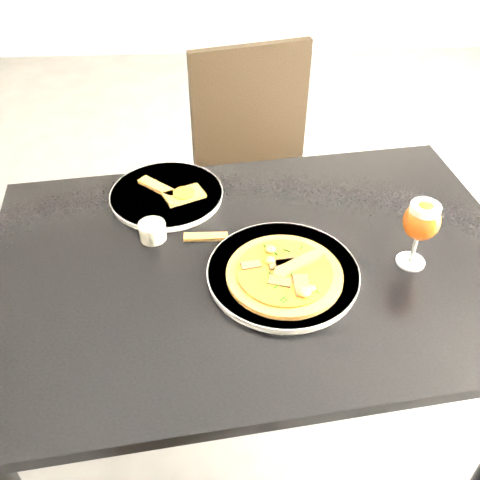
{
  "coord_description": "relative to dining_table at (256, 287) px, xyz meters",
  "views": [
    {
      "loc": [
        -0.39,
        -0.99,
        1.57
      ],
      "look_at": [
        -0.35,
        -0.14,
        0.83
      ],
      "focal_mm": 40.0,
      "sensor_mm": 36.0,
      "label": 1
    }
  ],
  "objects": [
    {
      "name": "ground",
      "position": [
        0.31,
        0.11,
        -0.66
      ],
      "size": [
        6.0,
        6.0,
        0.0
      ],
      "primitive_type": "plane",
      "color": "#525355",
      "rests_on": "ground"
    },
    {
      "name": "dining_table",
      "position": [
        0.0,
        0.0,
        0.0
      ],
      "size": [
        1.28,
        0.93,
        0.75
      ],
      "rotation": [
        0.0,
        0.0,
        0.11
      ],
      "color": "black",
      "rests_on": "ground"
    },
    {
      "name": "chair_far",
      "position": [
        0.07,
        0.67,
        -0.14
      ],
      "size": [
        0.52,
        0.52,
        0.94
      ],
      "rotation": [
        0.0,
        0.0,
        0.24
      ],
      "color": "black",
      "rests_on": "ground"
    },
    {
      "name": "plate_main",
      "position": [
        0.05,
        -0.06,
        0.1
      ],
      "size": [
        0.36,
        0.36,
        0.02
      ],
      "primitive_type": "cylinder",
      "rotation": [
        0.0,
        0.0,
        0.11
      ],
      "color": "white",
      "rests_on": "dining_table"
    },
    {
      "name": "pizza",
      "position": [
        0.05,
        -0.07,
        0.12
      ],
      "size": [
        0.25,
        0.25,
        0.03
      ],
      "rotation": [
        0.0,
        0.0,
        0.21
      ],
      "color": "olive",
      "rests_on": "plate_main"
    },
    {
      "name": "plate_second",
      "position": [
        -0.21,
        0.25,
        0.1
      ],
      "size": [
        0.33,
        0.33,
        0.02
      ],
      "primitive_type": "cylinder",
      "rotation": [
        0.0,
        0.0,
        -0.17
      ],
      "color": "white",
      "rests_on": "dining_table"
    },
    {
      "name": "crust_scraps",
      "position": [
        -0.19,
        0.24,
        0.11
      ],
      "size": [
        0.18,
        0.14,
        0.01
      ],
      "rotation": [
        0.0,
        0.0,
        -0.28
      ],
      "color": "olive",
      "rests_on": "plate_second"
    },
    {
      "name": "loose_crust",
      "position": [
        -0.11,
        0.08,
        0.09
      ],
      "size": [
        0.1,
        0.03,
        0.01
      ],
      "primitive_type": "cube",
      "rotation": [
        0.0,
        0.0,
        -0.02
      ],
      "color": "olive",
      "rests_on": "dining_table"
    },
    {
      "name": "sauce_cup",
      "position": [
        -0.24,
        0.09,
        0.11
      ],
      "size": [
        0.06,
        0.06,
        0.04
      ],
      "color": "beige",
      "rests_on": "dining_table"
    },
    {
      "name": "beer_glass",
      "position": [
        0.34,
        -0.03,
        0.21
      ],
      "size": [
        0.08,
        0.08,
        0.16
      ],
      "color": "#B0B4B9",
      "rests_on": "dining_table"
    }
  ]
}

